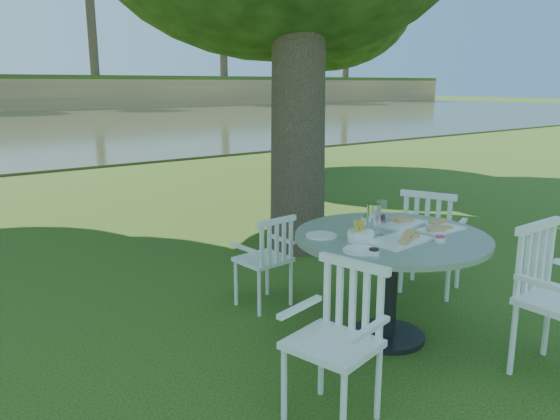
# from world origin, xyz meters

# --- Properties ---
(ground) EXTENTS (140.00, 140.00, 0.00)m
(ground) POSITION_xyz_m (0.00, 0.00, 0.00)
(ground) COLOR #203C0C
(ground) RESTS_ON ground
(table) EXTENTS (1.41, 1.41, 0.82)m
(table) POSITION_xyz_m (0.26, -0.82, 0.66)
(table) COLOR black
(table) RESTS_ON ground
(chair_ne) EXTENTS (0.61, 0.63, 0.97)m
(chair_ne) POSITION_xyz_m (1.23, -0.41, 0.57)
(chair_ne) COLOR white
(chair_ne) RESTS_ON ground
(chair_nw) EXTENTS (0.44, 0.41, 0.81)m
(chair_nw) POSITION_xyz_m (-0.12, 0.19, 0.48)
(chair_nw) COLOR white
(chair_nw) RESTS_ON ground
(chair_sw) EXTENTS (0.52, 0.55, 0.91)m
(chair_sw) POSITION_xyz_m (-0.69, -1.30, 0.54)
(chair_sw) COLOR white
(chair_sw) RESTS_ON ground
(chair_se) EXTENTS (0.51, 0.48, 1.00)m
(chair_se) POSITION_xyz_m (0.74, -1.76, 0.59)
(chair_se) COLOR white
(chair_se) RESTS_ON ground
(tableware) EXTENTS (1.16, 0.76, 0.21)m
(tableware) POSITION_xyz_m (0.22, -0.76, 0.86)
(tableware) COLOR white
(tableware) RESTS_ON table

